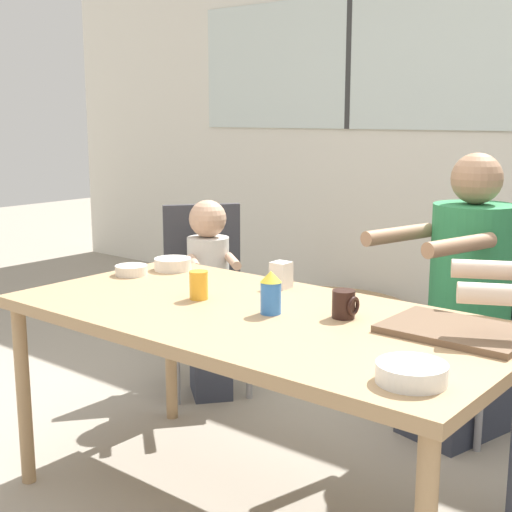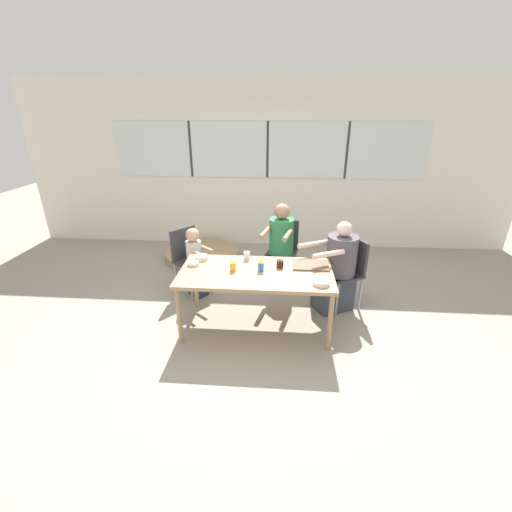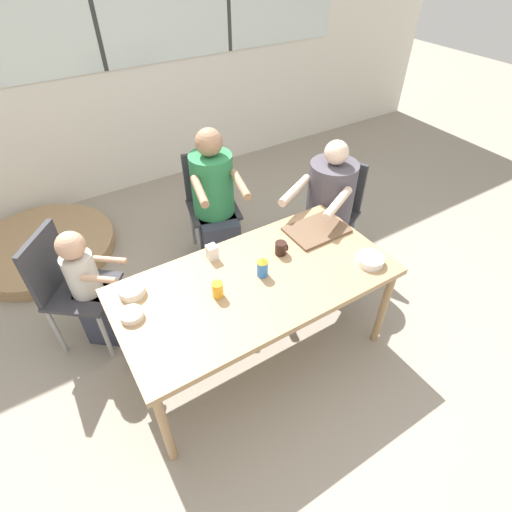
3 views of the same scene
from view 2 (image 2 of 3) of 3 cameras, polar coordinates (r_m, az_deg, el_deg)
ground_plane at (r=4.04m, az=-0.00°, el=-11.53°), size 16.00×16.00×0.00m
wall_back_with_windows at (r=6.02m, az=1.93°, el=14.86°), size 8.40×0.08×2.80m
dining_table at (r=3.71m, az=-0.00°, el=-3.37°), size 1.65×0.83×0.70m
chair_for_woman_green_shirt at (r=4.84m, az=4.56°, el=1.75°), size 0.48×0.48×0.88m
chair_for_man_blue_shirt at (r=4.34m, az=15.27°, el=-1.74°), size 0.54×0.54×0.88m
chair_for_toddler at (r=4.62m, az=-11.23°, el=0.23°), size 0.56×0.56×0.88m
person_woman_green_shirt at (r=4.70m, az=4.06°, el=0.94°), size 0.46×0.66×1.17m
person_man_blue_shirt at (r=4.26m, az=13.37°, el=-2.56°), size 0.74×0.61×1.12m
person_toddler at (r=4.53m, az=-9.99°, el=-1.30°), size 0.40×0.37×0.93m
food_tray_dark at (r=3.85m, az=9.04°, el=-1.52°), size 0.40×0.28×0.02m
coffee_mug at (r=3.76m, az=4.03°, el=-1.33°), size 0.08×0.07×0.09m
sippy_cup at (r=3.66m, az=0.81°, el=-1.53°), size 0.07×0.07×0.14m
juice_glass at (r=3.69m, az=-3.88°, el=-1.75°), size 0.06×0.06×0.10m
milk_carton_small at (r=3.95m, az=-1.55°, el=0.05°), size 0.06×0.06×0.10m
bowl_white_shallow at (r=3.88m, az=-10.44°, el=-1.27°), size 0.13×0.13×0.04m
bowl_cereal at (r=3.47m, az=10.79°, el=-4.31°), size 0.17×0.17×0.05m
bowl_fruit at (r=4.01m, az=-9.06°, el=-0.23°), size 0.15×0.15×0.05m
folded_table_stack at (r=5.82m, az=-8.95°, el=0.35°), size 1.22×1.22×0.12m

